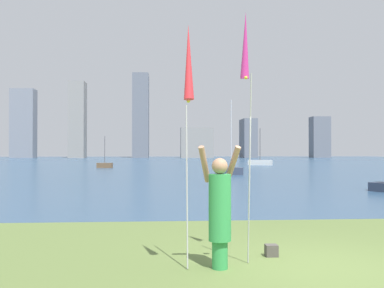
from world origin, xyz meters
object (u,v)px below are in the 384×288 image
object	(u,v)px
kite_flag_left	(189,68)
person	(220,208)
sailboat_5	(231,170)
sailboat_1	(260,162)
sailboat_3	(105,165)
kite_flag_right	(245,52)
bag	(271,250)

from	to	relation	value
kite_flag_left	person	bearing A→B (deg)	26.54
person	sailboat_5	world-z (taller)	sailboat_5
person	sailboat_5	xyz separation A→B (m)	(4.47, 26.70, -0.65)
sailboat_1	sailboat_3	size ratio (longest dim) A/B	1.38
kite_flag_left	kite_flag_right	size ratio (longest dim) A/B	0.90
kite_flag_left	sailboat_5	size ratio (longest dim) A/B	0.68
kite_flag_right	sailboat_1	size ratio (longest dim) A/B	0.94
sailboat_1	kite_flag_left	bearing A→B (deg)	-104.10
sailboat_5	sailboat_3	bearing A→B (deg)	129.68
person	sailboat_3	xyz separation A→B (m)	(-7.01, 40.54, -0.69)
person	kite_flag_right	xyz separation A→B (m)	(0.53, 0.51, 2.68)
bag	sailboat_3	size ratio (longest dim) A/B	0.07
kite_flag_left	sailboat_1	distance (m)	49.93
person	kite_flag_right	distance (m)	2.78
person	kite_flag_left	xyz separation A→B (m)	(-0.53, -0.26, 2.25)
kite_flag_right	sailboat_5	xyz separation A→B (m)	(3.94, 26.19, -3.34)
kite_flag_right	sailboat_3	size ratio (longest dim) A/B	1.30
kite_flag_right	bag	xyz separation A→B (m)	(0.52, 0.25, -3.57)
kite_flag_left	sailboat_5	xyz separation A→B (m)	(5.00, 26.96, -2.90)
kite_flag_right	bag	world-z (taller)	kite_flag_right
sailboat_1	sailboat_5	xyz separation A→B (m)	(-7.14, -21.38, -0.02)
sailboat_5	kite_flag_left	bearing A→B (deg)	-100.51
bag	sailboat_1	world-z (taller)	sailboat_1
kite_flag_left	sailboat_1	size ratio (longest dim) A/B	0.84
person	bag	distance (m)	1.57
person	sailboat_1	distance (m)	49.46
bag	kite_flag_right	bearing A→B (deg)	-154.15
kite_flag_right	sailboat_5	bearing A→B (deg)	81.44
kite_flag_right	sailboat_1	bearing A→B (deg)	76.89
kite_flag_right	sailboat_3	xyz separation A→B (m)	(-7.54, 40.03, -3.37)
sailboat_3	sailboat_5	world-z (taller)	sailboat_5
sailboat_3	sailboat_1	bearing A→B (deg)	22.04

